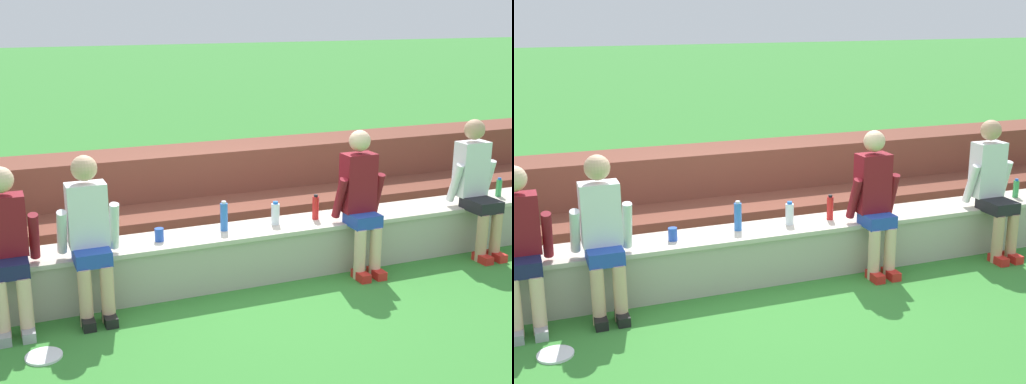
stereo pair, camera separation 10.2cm
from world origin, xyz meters
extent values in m
plane|color=#388433|center=(0.00, 0.00, 0.00)|extent=(80.00, 80.00, 0.00)
cube|color=#B7AF9E|center=(0.00, 0.23, 0.24)|extent=(7.78, 0.47, 0.49)
cube|color=beige|center=(0.00, 0.23, 0.47)|extent=(7.82, 0.51, 0.04)
cube|color=brown|center=(0.00, 1.14, 0.24)|extent=(11.11, 0.68, 0.47)
cube|color=brown|center=(0.00, 1.83, 0.47)|extent=(11.11, 0.68, 0.95)
cylinder|color=beige|center=(-2.29, -0.21, 0.24)|extent=(0.11, 0.11, 0.49)
cylinder|color=beige|center=(-2.11, -0.21, 0.24)|extent=(0.11, 0.11, 0.49)
cube|color=#99999E|center=(-2.29, -0.25, 0.04)|extent=(0.10, 0.22, 0.08)
cube|color=#99999E|center=(-2.11, -0.25, 0.04)|extent=(0.10, 0.22, 0.08)
cube|color=#191E47|center=(-2.20, -0.08, 0.54)|extent=(0.29, 0.32, 0.12)
cube|color=maroon|center=(-2.20, 0.06, 0.84)|extent=(0.32, 0.20, 0.49)
sphere|color=beige|center=(-2.20, 0.06, 1.21)|extent=(0.21, 0.21, 0.21)
cylinder|color=maroon|center=(-1.99, 0.04, 0.73)|extent=(0.08, 0.22, 0.42)
cylinder|color=#DBAD89|center=(-1.66, -0.20, 0.24)|extent=(0.11, 0.11, 0.49)
cylinder|color=#DBAD89|center=(-1.48, -0.20, 0.24)|extent=(0.11, 0.11, 0.49)
cube|color=black|center=(-1.66, -0.24, 0.04)|extent=(0.10, 0.22, 0.08)
cube|color=black|center=(-1.48, -0.24, 0.04)|extent=(0.10, 0.22, 0.08)
cube|color=#2347B2|center=(-1.57, -0.08, 0.54)|extent=(0.29, 0.31, 0.12)
cube|color=white|center=(-1.57, 0.04, 0.86)|extent=(0.32, 0.20, 0.52)
sphere|color=#DBAD89|center=(-1.57, 0.04, 1.25)|extent=(0.21, 0.21, 0.21)
cylinder|color=white|center=(-1.78, 0.02, 0.74)|extent=(0.08, 0.25, 0.41)
cylinder|color=white|center=(-1.36, 0.02, 0.74)|extent=(0.08, 0.19, 0.43)
cylinder|color=beige|center=(0.88, -0.18, 0.24)|extent=(0.11, 0.11, 0.49)
cylinder|color=beige|center=(1.05, -0.18, 0.24)|extent=(0.11, 0.11, 0.49)
cube|color=red|center=(0.88, -0.22, 0.04)|extent=(0.10, 0.22, 0.08)
cube|color=red|center=(1.05, -0.22, 0.04)|extent=(0.10, 0.22, 0.08)
cube|color=#2347B2|center=(0.97, -0.06, 0.54)|extent=(0.28, 0.29, 0.12)
cube|color=maroon|center=(0.97, 0.05, 0.88)|extent=(0.31, 0.20, 0.56)
sphere|color=beige|center=(0.97, 0.05, 1.28)|extent=(0.20, 0.20, 0.20)
cylinder|color=maroon|center=(0.76, 0.03, 0.75)|extent=(0.08, 0.22, 0.42)
cylinder|color=maroon|center=(1.17, 0.03, 0.75)|extent=(0.08, 0.19, 0.43)
cylinder|color=tan|center=(2.25, -0.24, 0.24)|extent=(0.11, 0.11, 0.49)
cylinder|color=tan|center=(2.43, -0.24, 0.24)|extent=(0.11, 0.11, 0.49)
cube|color=red|center=(2.25, -0.28, 0.04)|extent=(0.10, 0.22, 0.08)
cube|color=red|center=(2.43, -0.28, 0.04)|extent=(0.10, 0.22, 0.08)
cube|color=black|center=(2.34, -0.10, 0.54)|extent=(0.29, 0.35, 0.12)
cube|color=white|center=(2.34, 0.10, 0.88)|extent=(0.32, 0.20, 0.56)
sphere|color=tan|center=(2.34, 0.10, 1.28)|extent=(0.21, 0.21, 0.21)
cylinder|color=white|center=(2.13, 0.08, 0.75)|extent=(0.08, 0.21, 0.42)
cylinder|color=white|center=(2.55, 0.08, 0.75)|extent=(0.08, 0.18, 0.43)
cylinder|color=silver|center=(0.20, 0.26, 0.59)|extent=(0.08, 0.08, 0.20)
cylinder|color=blue|center=(0.20, 0.26, 0.70)|extent=(0.05, 0.05, 0.02)
cylinder|color=red|center=(0.63, 0.26, 0.60)|extent=(0.06, 0.06, 0.22)
cylinder|color=black|center=(0.63, 0.26, 0.73)|extent=(0.04, 0.04, 0.02)
cylinder|color=green|center=(2.85, 0.24, 0.58)|extent=(0.06, 0.06, 0.18)
cylinder|color=blue|center=(2.85, 0.24, 0.69)|extent=(0.04, 0.04, 0.02)
cylinder|color=blue|center=(-0.31, 0.27, 0.62)|extent=(0.07, 0.07, 0.26)
cylinder|color=white|center=(-0.31, 0.27, 0.76)|extent=(0.04, 0.04, 0.02)
cylinder|color=blue|center=(-0.94, 0.21, 0.55)|extent=(0.08, 0.08, 0.12)
cylinder|color=white|center=(-2.04, -0.61, 0.01)|extent=(0.27, 0.27, 0.02)
camera|label=1|loc=(-2.29, -5.35, 2.49)|focal=47.65mm
camera|label=2|loc=(-2.20, -5.39, 2.49)|focal=47.65mm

